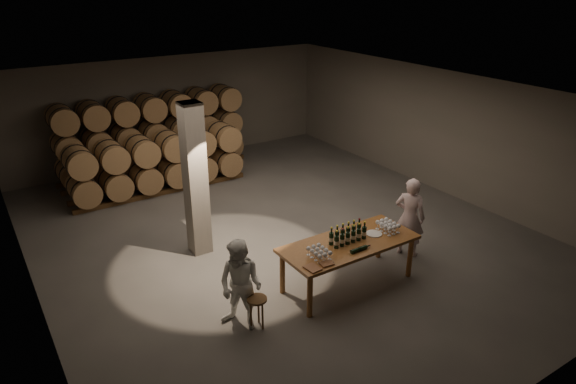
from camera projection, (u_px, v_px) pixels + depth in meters
room at (195, 181)px, 10.29m from camera, size 12.00×12.00×12.00m
tasting_table at (349, 247)px, 9.43m from camera, size 2.60×1.10×0.90m
barrel_stack_back at (153, 133)px, 14.72m from camera, size 5.48×0.95×2.31m
barrel_stack_front at (158, 162)px, 13.59m from camera, size 4.70×0.95×1.57m
bottle_cluster at (348, 235)px, 9.36m from camera, size 0.74×0.24×0.35m
lying_bottles at (359, 249)px, 9.07m from camera, size 0.44×0.07×0.07m
glass_cluster_left at (319, 251)px, 8.84m from camera, size 0.30×0.41×0.17m
glass_cluster_right at (388, 224)px, 9.74m from camera, size 0.31×0.42×0.19m
plate at (374, 234)px, 9.67m from camera, size 0.31×0.31×0.02m
notebook_near at (326, 264)px, 8.67m from camera, size 0.24×0.20×0.03m
notebook_corner at (313, 268)px, 8.54m from camera, size 0.24×0.29×0.02m
pen at (331, 264)px, 8.68m from camera, size 0.15×0.04×0.01m
stool at (257, 304)px, 8.39m from camera, size 0.33×0.33×0.56m
person_man at (410, 217)px, 10.46m from camera, size 0.67×0.74×1.70m
person_woman at (241, 285)px, 8.28m from camera, size 0.92×0.98×1.59m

